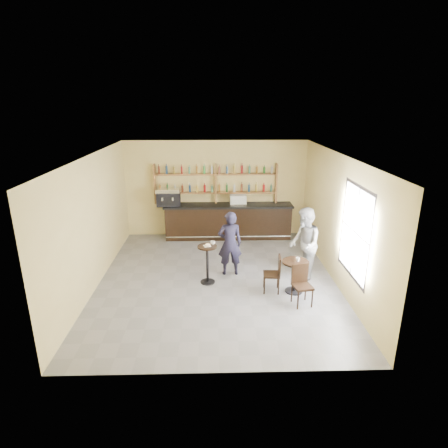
{
  "coord_description": "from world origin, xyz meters",
  "views": [
    {
      "loc": [
        -0.07,
        -8.75,
        4.42
      ],
      "look_at": [
        0.2,
        0.8,
        1.25
      ],
      "focal_mm": 30.0,
      "sensor_mm": 36.0,
      "label": 1
    }
  ],
  "objects_px": {
    "chair_west": "(272,274)",
    "chair_south": "(303,286)",
    "pedestal_table": "(207,264)",
    "pastry_case": "(238,200)",
    "espresso_machine": "(168,197)",
    "man_main": "(230,243)",
    "bar_counter": "(228,221)",
    "cafe_table": "(295,277)",
    "patron_second": "(304,244)"
  },
  "relations": [
    {
      "from": "bar_counter",
      "to": "pastry_case",
      "type": "relative_size",
      "value": 7.7
    },
    {
      "from": "pedestal_table",
      "to": "chair_south",
      "type": "height_order",
      "value": "pedestal_table"
    },
    {
      "from": "man_main",
      "to": "chair_west",
      "type": "distance_m",
      "value": 1.44
    },
    {
      "from": "chair_west",
      "to": "patron_second",
      "type": "distance_m",
      "value": 1.24
    },
    {
      "from": "pedestal_table",
      "to": "cafe_table",
      "type": "relative_size",
      "value": 1.24
    },
    {
      "from": "pedestal_table",
      "to": "patron_second",
      "type": "distance_m",
      "value": 2.51
    },
    {
      "from": "man_main",
      "to": "espresso_machine",
      "type": "bearing_deg",
      "value": -59.63
    },
    {
      "from": "cafe_table",
      "to": "bar_counter",
      "type": "bearing_deg",
      "value": 110.6
    },
    {
      "from": "pedestal_table",
      "to": "man_main",
      "type": "relative_size",
      "value": 0.58
    },
    {
      "from": "bar_counter",
      "to": "pastry_case",
      "type": "distance_m",
      "value": 0.8
    },
    {
      "from": "chair_west",
      "to": "pedestal_table",
      "type": "bearing_deg",
      "value": -101.75
    },
    {
      "from": "patron_second",
      "to": "bar_counter",
      "type": "bearing_deg",
      "value": -146.5
    },
    {
      "from": "espresso_machine",
      "to": "pedestal_table",
      "type": "height_order",
      "value": "espresso_machine"
    },
    {
      "from": "bar_counter",
      "to": "man_main",
      "type": "height_order",
      "value": "man_main"
    },
    {
      "from": "espresso_machine",
      "to": "man_main",
      "type": "relative_size",
      "value": 0.45
    },
    {
      "from": "bar_counter",
      "to": "pedestal_table",
      "type": "relative_size",
      "value": 4.25
    },
    {
      "from": "espresso_machine",
      "to": "pedestal_table",
      "type": "distance_m",
      "value": 3.67
    },
    {
      "from": "cafe_table",
      "to": "chair_west",
      "type": "relative_size",
      "value": 0.88
    },
    {
      "from": "man_main",
      "to": "patron_second",
      "type": "height_order",
      "value": "patron_second"
    },
    {
      "from": "pastry_case",
      "to": "pedestal_table",
      "type": "distance_m",
      "value": 3.54
    },
    {
      "from": "man_main",
      "to": "chair_south",
      "type": "relative_size",
      "value": 1.87
    },
    {
      "from": "man_main",
      "to": "chair_west",
      "type": "height_order",
      "value": "man_main"
    },
    {
      "from": "cafe_table",
      "to": "pedestal_table",
      "type": "bearing_deg",
      "value": 165.42
    },
    {
      "from": "pedestal_table",
      "to": "chair_south",
      "type": "relative_size",
      "value": 1.07
    },
    {
      "from": "man_main",
      "to": "cafe_table",
      "type": "bearing_deg",
      "value": 142.02
    },
    {
      "from": "chair_west",
      "to": "patron_second",
      "type": "height_order",
      "value": "patron_second"
    },
    {
      "from": "pedestal_table",
      "to": "chair_south",
      "type": "bearing_deg",
      "value": -28.08
    },
    {
      "from": "man_main",
      "to": "chair_south",
      "type": "height_order",
      "value": "man_main"
    },
    {
      "from": "espresso_machine",
      "to": "chair_west",
      "type": "relative_size",
      "value": 0.85
    },
    {
      "from": "man_main",
      "to": "pastry_case",
      "type": "bearing_deg",
      "value": -101.4
    },
    {
      "from": "cafe_table",
      "to": "chair_south",
      "type": "xyz_separation_m",
      "value": [
        0.05,
        -0.6,
        0.06
      ]
    },
    {
      "from": "pedestal_table",
      "to": "chair_west",
      "type": "relative_size",
      "value": 1.09
    },
    {
      "from": "pedestal_table",
      "to": "chair_west",
      "type": "distance_m",
      "value": 1.63
    },
    {
      "from": "chair_south",
      "to": "espresso_machine",
      "type": "bearing_deg",
      "value": 115.91
    },
    {
      "from": "pastry_case",
      "to": "patron_second",
      "type": "distance_m",
      "value": 3.47
    },
    {
      "from": "pastry_case",
      "to": "chair_south",
      "type": "distance_m",
      "value": 4.68
    },
    {
      "from": "bar_counter",
      "to": "pedestal_table",
      "type": "height_order",
      "value": "bar_counter"
    },
    {
      "from": "bar_counter",
      "to": "pastry_case",
      "type": "height_order",
      "value": "pastry_case"
    },
    {
      "from": "patron_second",
      "to": "pedestal_table",
      "type": "bearing_deg",
      "value": -82.23
    },
    {
      "from": "espresso_machine",
      "to": "patron_second",
      "type": "distance_m",
      "value": 4.91
    },
    {
      "from": "chair_west",
      "to": "chair_south",
      "type": "height_order",
      "value": "chair_south"
    },
    {
      "from": "pastry_case",
      "to": "man_main",
      "type": "height_order",
      "value": "man_main"
    },
    {
      "from": "pastry_case",
      "to": "pedestal_table",
      "type": "relative_size",
      "value": 0.55
    },
    {
      "from": "bar_counter",
      "to": "espresso_machine",
      "type": "bearing_deg",
      "value": 180.0
    },
    {
      "from": "chair_west",
      "to": "man_main",
      "type": "bearing_deg",
      "value": -129.69
    },
    {
      "from": "man_main",
      "to": "patron_second",
      "type": "relative_size",
      "value": 0.92
    },
    {
      "from": "cafe_table",
      "to": "chair_west",
      "type": "bearing_deg",
      "value": 174.81
    },
    {
      "from": "pedestal_table",
      "to": "cafe_table",
      "type": "distance_m",
      "value": 2.17
    },
    {
      "from": "espresso_machine",
      "to": "man_main",
      "type": "bearing_deg",
      "value": -63.33
    },
    {
      "from": "chair_west",
      "to": "patron_second",
      "type": "bearing_deg",
      "value": 132.98
    }
  ]
}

